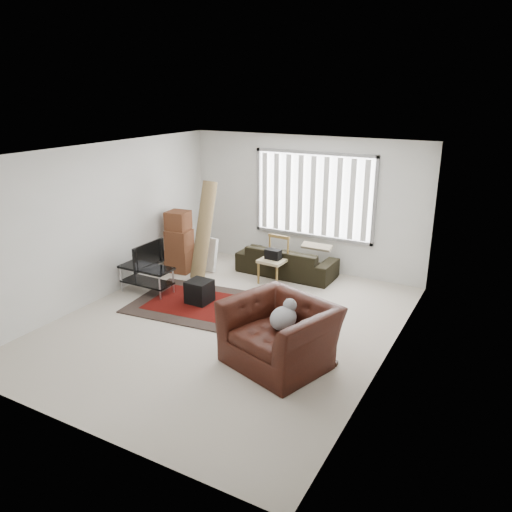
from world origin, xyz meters
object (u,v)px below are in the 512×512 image
at_px(tv_stand, 147,274).
at_px(side_chair, 274,258).
at_px(armchair, 280,329).
at_px(moving_boxes, 179,244).
at_px(sofa, 287,256).

height_order(tv_stand, side_chair, side_chair).
bearing_deg(armchair, moving_boxes, 164.23).
xyz_separation_m(sofa, armchair, (1.38, -3.13, 0.12)).
bearing_deg(side_chair, sofa, 88.83).
distance_m(side_chair, armchair, 2.98).
relative_size(tv_stand, moving_boxes, 0.80).
xyz_separation_m(sofa, side_chair, (-0.04, -0.50, 0.12)).
relative_size(tv_stand, armchair, 0.61).
distance_m(moving_boxes, sofa, 2.18).
height_order(tv_stand, moving_boxes, moving_boxes).
distance_m(tv_stand, sofa, 2.76).
distance_m(tv_stand, side_chair, 2.38).
bearing_deg(side_chair, moving_boxes, -166.41).
height_order(sofa, side_chair, side_chair).
height_order(sofa, armchair, armchair).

